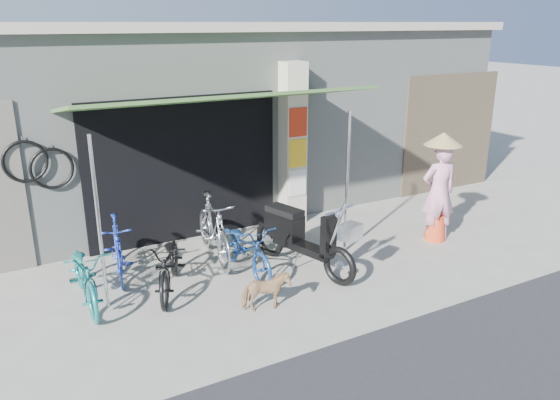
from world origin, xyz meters
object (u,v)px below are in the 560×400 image
moped (300,237)px  bike_silver (213,229)px  bike_black (170,264)px  nun (439,189)px  bike_navy (245,248)px  street_dog (266,292)px  bike_blue (118,248)px  bike_teal (85,274)px

moped → bike_silver: bearing=120.8°
bike_black → moped: bearing=18.0°
nun → bike_navy: bearing=6.0°
moped → bike_black: bearing=157.1°
bike_silver → street_dog: bearing=-84.5°
bike_black → nun: (4.69, -0.36, 0.52)m
bike_silver → moped: bearing=-36.8°
street_dog → bike_silver: bearing=10.8°
bike_blue → bike_black: size_ratio=0.94×
bike_blue → bike_silver: size_ratio=0.86×
bike_teal → moped: bearing=-7.5°
bike_silver → moped: 1.42m
bike_black → street_dog: bike_black is taller
bike_navy → bike_black: bearing=178.3°
bike_silver → moped: moped is taller
bike_navy → street_dog: bearing=-104.3°
moped → bike_blue: bearing=140.9°
bike_blue → bike_silver: bearing=5.8°
bike_silver → moped: (1.03, -0.97, 0.00)m
bike_teal → bike_silver: 2.14m
street_dog → bike_teal: bearing=68.8°
street_dog → moped: size_ratio=0.32×
bike_navy → street_dog: size_ratio=2.51×
bike_black → bike_silver: size_ratio=0.91×
bike_silver → street_dog: 1.88m
bike_blue → bike_silver: bike_silver is taller
bike_blue → bike_navy: (1.71, -0.83, -0.03)m
bike_blue → moped: (2.52, -1.08, 0.08)m
bike_black → nun: nun is taller
bike_teal → bike_blue: bike_blue is taller
bike_navy → moped: 0.86m
bike_navy → moped: (0.82, -0.25, 0.11)m
bike_silver → nun: (3.73, -1.09, 0.41)m
bike_teal → moped: 3.14m
bike_navy → moped: size_ratio=0.80×
bike_teal → bike_black: bike_teal is taller
bike_teal → street_dog: 2.44m
bike_black → bike_navy: bike_navy is taller
moped → nun: (2.69, -0.12, 0.41)m
street_dog → bike_black: bearing=51.1°
bike_silver → bike_teal: bearing=-159.1°
street_dog → moped: moped is taller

